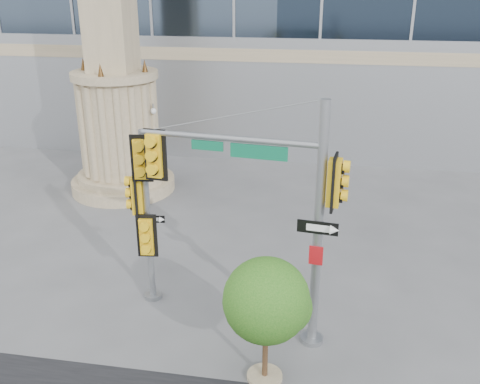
# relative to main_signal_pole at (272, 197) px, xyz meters

# --- Properties ---
(ground) EXTENTS (120.00, 120.00, 0.00)m
(ground) POSITION_rel_main_signal_pole_xyz_m (-1.47, 0.10, -3.84)
(ground) COLOR #545456
(ground) RESTS_ON ground
(monument) EXTENTS (4.40, 4.40, 16.60)m
(monument) POSITION_rel_main_signal_pole_xyz_m (-7.47, 9.10, 1.68)
(monument) COLOR #9C8C69
(monument) RESTS_ON ground
(main_signal_pole) EXTENTS (4.78, 0.95, 6.19)m
(main_signal_pole) POSITION_rel_main_signal_pole_xyz_m (0.00, 0.00, 0.00)
(main_signal_pole) COLOR slate
(main_signal_pole) RESTS_ON ground
(secondary_signal_pole) EXTENTS (0.90, 0.65, 4.99)m
(secondary_signal_pole) POSITION_rel_main_signal_pole_xyz_m (-3.53, 0.98, -0.90)
(secondary_signal_pole) COLOR slate
(secondary_signal_pole) RESTS_ON ground
(street_tree) EXTENTS (1.96, 1.91, 3.05)m
(street_tree) POSITION_rel_main_signal_pole_xyz_m (0.14, -1.65, -1.83)
(street_tree) COLOR #9C8C69
(street_tree) RESTS_ON ground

